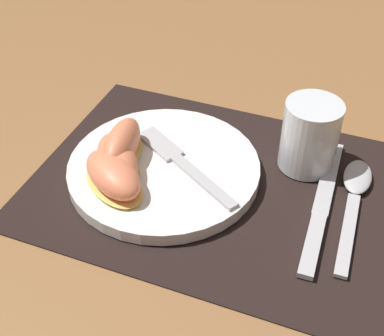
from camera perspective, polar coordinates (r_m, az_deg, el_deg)
ground_plane at (r=0.65m, az=2.43°, el=-1.91°), size 3.00×3.00×0.00m
placemat at (r=0.65m, az=2.43°, el=-1.78°), size 0.44×0.32×0.00m
plate at (r=0.66m, az=-3.01°, el=-0.09°), size 0.24×0.24×0.02m
juice_glass at (r=0.67m, az=12.40°, el=3.06°), size 0.07×0.07×0.09m
knife at (r=0.64m, az=13.65°, el=-3.95°), size 0.03×0.23×0.01m
spoon at (r=0.66m, az=17.01°, el=-2.34°), size 0.04×0.19×0.01m
fork at (r=0.65m, az=-1.38°, el=0.81°), size 0.16×0.11×0.00m
citrus_wedge_0 at (r=0.65m, az=-7.47°, el=2.27°), size 0.05×0.10×0.05m
citrus_wedge_1 at (r=0.64m, az=-7.97°, el=0.75°), size 0.10×0.11×0.04m
citrus_wedge_2 at (r=0.62m, az=-8.41°, el=-0.85°), size 0.11×0.10×0.04m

